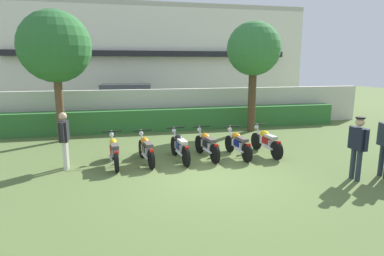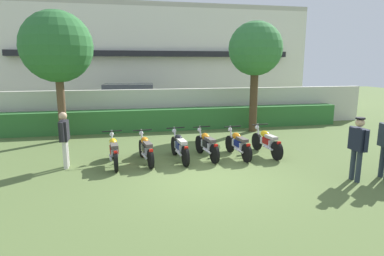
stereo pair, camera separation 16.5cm
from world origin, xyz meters
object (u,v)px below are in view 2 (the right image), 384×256
object	(u,v)px
motorcycle_in_row_5	(267,142)
officer_0	(358,144)
parked_car	(132,101)
motorcycle_in_row_0	(114,151)
tree_near_inspector	(57,47)
tree_far_side	(255,50)
inspector_person	(64,135)
motorcycle_in_row_1	(146,149)
motorcycle_in_row_4	(238,144)
motorcycle_in_row_2	(180,146)
motorcycle_in_row_3	(207,144)

from	to	relation	value
motorcycle_in_row_5	officer_0	size ratio (longest dim) A/B	1.14
parked_car	motorcycle_in_row_5	distance (m)	9.67
motorcycle_in_row_0	officer_0	bearing A→B (deg)	-118.91
tree_near_inspector	tree_far_side	size ratio (longest dim) A/B	1.03
tree_near_inspector	motorcycle_in_row_0	world-z (taller)	tree_near_inspector
tree_far_side	officer_0	size ratio (longest dim) A/B	2.88
parked_car	motorcycle_in_row_0	size ratio (longest dim) A/B	2.46
inspector_person	motorcycle_in_row_1	bearing A→B (deg)	0.57
tree_near_inspector	motorcycle_in_row_1	xyz separation A→B (m)	(2.99, -3.59, -3.15)
inspector_person	officer_0	world-z (taller)	officer_0
parked_car	tree_far_side	world-z (taller)	tree_far_side
tree_far_side	inspector_person	xyz separation A→B (m)	(-7.32, -3.80, -2.60)
parked_car	motorcycle_in_row_5	bearing A→B (deg)	-59.34
motorcycle_in_row_4	motorcycle_in_row_5	world-z (taller)	motorcycle_in_row_5
motorcycle_in_row_1	motorcycle_in_row_2	bearing A→B (deg)	-96.64
inspector_person	motorcycle_in_row_2	bearing A→B (deg)	0.95
tree_far_side	motorcycle_in_row_1	bearing A→B (deg)	-143.04
motorcycle_in_row_5	officer_0	distance (m)	3.04
motorcycle_in_row_1	motorcycle_in_row_5	size ratio (longest dim) A/B	0.96
motorcycle_in_row_3	inspector_person	world-z (taller)	inspector_person
motorcycle_in_row_3	tree_near_inspector	bearing A→B (deg)	46.54
tree_near_inspector	motorcycle_in_row_1	world-z (taller)	tree_near_inspector
tree_far_side	motorcycle_in_row_2	size ratio (longest dim) A/B	2.51
inspector_person	officer_0	distance (m)	7.96
motorcycle_in_row_0	motorcycle_in_row_1	distance (m)	0.95
motorcycle_in_row_3	motorcycle_in_row_5	bearing A→B (deg)	-99.59
motorcycle_in_row_0	motorcycle_in_row_5	world-z (taller)	same
motorcycle_in_row_1	motorcycle_in_row_3	bearing A→B (deg)	-95.35
officer_0	motorcycle_in_row_4	bearing A→B (deg)	-50.51
tree_near_inspector	inspector_person	xyz separation A→B (m)	(0.68, -3.62, -2.62)
tree_far_side	motorcycle_in_row_3	bearing A→B (deg)	-129.91
parked_car	motorcycle_in_row_3	xyz separation A→B (m)	(2.14, -8.66, -0.49)
tree_near_inspector	motorcycle_in_row_1	size ratio (longest dim) A/B	2.72
motorcycle_in_row_4	motorcycle_in_row_3	bearing A→B (deg)	77.20
motorcycle_in_row_3	motorcycle_in_row_4	distance (m)	1.02
parked_car	inspector_person	distance (m)	9.04
parked_car	inspector_person	world-z (taller)	parked_car
motorcycle_in_row_2	motorcycle_in_row_4	xyz separation A→B (m)	(1.91, -0.04, -0.01)
motorcycle_in_row_4	inspector_person	world-z (taller)	inspector_person
parked_car	motorcycle_in_row_1	distance (m)	8.78
tree_far_side	motorcycle_in_row_4	distance (m)	5.32
parked_car	tree_near_inspector	distance (m)	6.45
tree_near_inspector	motorcycle_in_row_4	distance (m)	7.63
motorcycle_in_row_2	motorcycle_in_row_3	distance (m)	0.90
motorcycle_in_row_0	motorcycle_in_row_3	distance (m)	2.90
motorcycle_in_row_3	motorcycle_in_row_5	distance (m)	2.03
motorcycle_in_row_3	inspector_person	distance (m)	4.29
motorcycle_in_row_5	inspector_person	world-z (taller)	inspector_person
motorcycle_in_row_1	officer_0	size ratio (longest dim) A/B	1.10
motorcycle_in_row_5	motorcycle_in_row_2	bearing A→B (deg)	84.89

